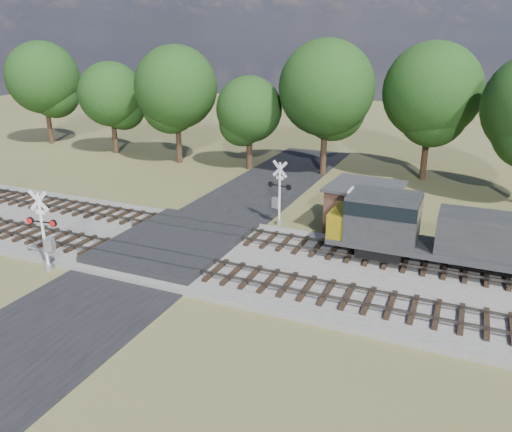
% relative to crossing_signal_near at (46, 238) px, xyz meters
% --- Properties ---
extents(ground, '(160.00, 160.00, 0.00)m').
position_rel_crossing_signal_near_xyz_m(ground, '(4.55, 4.90, -1.88)').
color(ground, brown).
rests_on(ground, ground).
extents(ballast_bed, '(140.00, 10.00, 0.30)m').
position_rel_crossing_signal_near_xyz_m(ballast_bed, '(14.55, 5.40, -1.73)').
color(ballast_bed, gray).
rests_on(ballast_bed, ground).
extents(road, '(7.00, 60.00, 0.08)m').
position_rel_crossing_signal_near_xyz_m(road, '(4.55, 4.90, -1.84)').
color(road, black).
rests_on(road, ground).
extents(crossing_panel, '(7.00, 9.00, 0.62)m').
position_rel_crossing_signal_near_xyz_m(crossing_panel, '(4.55, 5.40, -1.57)').
color(crossing_panel, '#262628').
rests_on(crossing_panel, ground).
extents(track_near, '(140.00, 2.60, 0.33)m').
position_rel_crossing_signal_near_xyz_m(track_near, '(7.67, 2.90, -1.47)').
color(track_near, black).
rests_on(track_near, ballast_bed).
extents(track_far, '(140.00, 2.60, 0.33)m').
position_rel_crossing_signal_near_xyz_m(track_far, '(7.67, 7.90, -1.47)').
color(track_far, black).
rests_on(track_far, ballast_bed).
extents(crossing_signal_near, '(1.82, 0.42, 4.52)m').
position_rel_crossing_signal_near_xyz_m(crossing_signal_near, '(0.00, 0.00, 0.00)').
color(crossing_signal_near, silver).
rests_on(crossing_signal_near, ground).
extents(crossing_signal_far, '(1.76, 0.49, 4.40)m').
position_rel_crossing_signal_near_xyz_m(crossing_signal_far, '(8.70, 11.55, -0.05)').
color(crossing_signal_far, silver).
rests_on(crossing_signal_far, ground).
extents(equipment_shed, '(4.79, 4.79, 3.04)m').
position_rel_crossing_signal_near_xyz_m(equipment_shed, '(14.12, 12.85, -0.34)').
color(equipment_shed, '#4C2D20').
rests_on(equipment_shed, ground).
extents(treeline, '(84.59, 12.39, 11.92)m').
position_rel_crossing_signal_near_xyz_m(treeline, '(12.91, 25.46, 5.33)').
color(treeline, black).
rests_on(treeline, ground).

